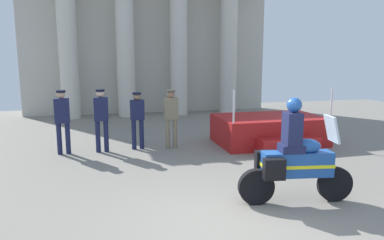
% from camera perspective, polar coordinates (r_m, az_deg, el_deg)
% --- Properties ---
extents(ground_plane, '(28.62, 28.62, 0.00)m').
position_cam_1_polar(ground_plane, '(5.87, 6.77, -16.24)').
color(ground_plane, gray).
extents(colonnade_backdrop, '(11.41, 1.63, 6.51)m').
position_cam_1_polar(colonnade_backdrop, '(16.93, -6.54, 13.05)').
color(colonnade_backdrop, beige).
rests_on(colonnade_backdrop, ground_plane).
extents(reviewing_stand, '(3.12, 2.47, 1.74)m').
position_cam_1_polar(reviewing_stand, '(11.14, 12.17, -1.65)').
color(reviewing_stand, '#A51919').
rests_on(reviewing_stand, ground_plane).
extents(officer_in_row_0, '(0.39, 0.24, 1.73)m').
position_cam_1_polar(officer_in_row_0, '(10.22, -19.80, 0.48)').
color(officer_in_row_0, '#191E42').
rests_on(officer_in_row_0, ground_plane).
extents(officer_in_row_1, '(0.39, 0.24, 1.74)m').
position_cam_1_polar(officer_in_row_1, '(10.14, -14.15, 0.72)').
color(officer_in_row_1, '#191E42').
rests_on(officer_in_row_1, ground_plane).
extents(officer_in_row_2, '(0.39, 0.24, 1.62)m').
position_cam_1_polar(officer_in_row_2, '(10.28, -8.63, 0.65)').
color(officer_in_row_2, '#191E42').
rests_on(officer_in_row_2, ground_plane).
extents(officer_in_row_3, '(0.39, 0.24, 1.68)m').
position_cam_1_polar(officer_in_row_3, '(10.28, -3.32, 0.92)').
color(officer_in_row_3, '#7A7056').
rests_on(officer_in_row_3, ground_plane).
extents(motorcycle_with_rider, '(2.08, 0.75, 1.90)m').
position_cam_1_polar(motorcycle_with_rider, '(6.64, 15.70, -6.08)').
color(motorcycle_with_rider, black).
rests_on(motorcycle_with_rider, ground_plane).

